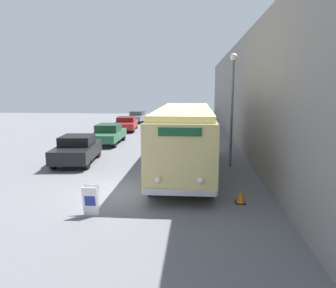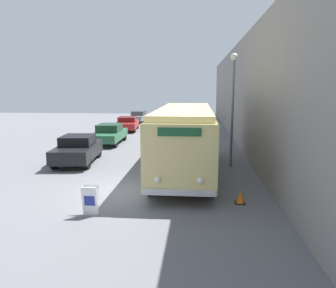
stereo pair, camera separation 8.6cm
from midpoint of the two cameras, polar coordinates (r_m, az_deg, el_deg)
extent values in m
plane|color=slate|center=(13.21, -6.92, -8.35)|extent=(80.00, 80.00, 0.00)
cube|color=gray|center=(22.51, 12.82, 8.49)|extent=(0.30, 60.00, 7.38)
cylinder|color=black|center=(12.73, -3.09, -6.78)|extent=(0.28, 0.93, 0.93)
cylinder|color=black|center=(12.64, 7.35, -6.98)|extent=(0.28, 0.93, 0.93)
cylinder|color=black|center=(19.81, -0.22, -0.79)|extent=(0.28, 0.93, 0.93)
cylinder|color=black|center=(19.75, 6.42, -0.89)|extent=(0.28, 0.93, 0.93)
cube|color=#E5D17F|center=(15.94, 2.75, 1.07)|extent=(2.61, 10.12, 2.44)
cube|color=#F3DD87|center=(15.80, 2.79, 5.88)|extent=(2.40, 9.71, 0.24)
cube|color=silver|center=(11.20, 1.76, -8.46)|extent=(2.48, 0.12, 0.20)
sphere|color=white|center=(11.17, -1.93, -6.21)|extent=(0.22, 0.22, 0.22)
sphere|color=white|center=(11.10, 5.51, -6.36)|extent=(0.22, 0.22, 0.22)
cube|color=#19512D|center=(10.78, 1.83, 2.11)|extent=(1.44, 0.06, 0.28)
cube|color=gray|center=(11.18, -13.39, -11.93)|extent=(0.45, 0.21, 0.01)
cube|color=white|center=(10.94, -13.63, -9.72)|extent=(0.50, 0.20, 0.98)
cube|color=white|center=(11.09, -13.35, -9.43)|extent=(0.50, 0.20, 0.98)
cube|color=navy|center=(10.92, -13.66, -9.63)|extent=(0.35, 0.07, 0.34)
cylinder|color=#595E60|center=(17.14, 10.91, 5.11)|extent=(0.12, 0.12, 5.51)
sphere|color=silver|center=(17.16, 11.23, 14.67)|extent=(0.36, 0.36, 0.36)
cylinder|color=black|center=(17.60, -19.45, -3.22)|extent=(0.22, 0.62, 0.62)
cylinder|color=black|center=(17.14, -14.13, -3.29)|extent=(0.22, 0.62, 0.62)
cylinder|color=black|center=(20.27, -16.91, -1.43)|extent=(0.22, 0.62, 0.62)
cylinder|color=black|center=(19.88, -12.27, -1.44)|extent=(0.22, 0.62, 0.62)
cube|color=black|center=(18.63, -15.68, -1.24)|extent=(2.34, 4.43, 0.69)
cube|color=black|center=(18.63, -15.69, 0.64)|extent=(1.82, 2.07, 0.51)
cylinder|color=black|center=(23.32, -13.29, 0.26)|extent=(0.22, 0.70, 0.70)
cylinder|color=black|center=(22.91, -9.43, 0.22)|extent=(0.22, 0.70, 0.70)
cylinder|color=black|center=(26.38, -11.31, 1.41)|extent=(0.22, 0.70, 0.70)
cylinder|color=black|center=(26.02, -7.88, 1.39)|extent=(0.22, 0.70, 0.70)
cube|color=#2D6642|center=(24.60, -10.45, 1.49)|extent=(1.98, 4.67, 0.56)
cube|color=#193824|center=(24.64, -10.43, 2.80)|extent=(1.64, 2.12, 0.54)
cylinder|color=black|center=(30.55, -9.28, 2.49)|extent=(0.22, 0.60, 0.60)
cylinder|color=black|center=(30.35, -6.21, 2.51)|extent=(0.22, 0.60, 0.60)
cylinder|color=black|center=(33.70, -8.45, 3.17)|extent=(0.22, 0.60, 0.60)
cylinder|color=black|center=(33.51, -5.67, 3.20)|extent=(0.22, 0.60, 0.60)
cube|color=#A52323|center=(31.98, -7.40, 3.37)|extent=(2.31, 4.76, 0.58)
cube|color=#5B1313|center=(32.04, -7.40, 4.32)|extent=(1.80, 2.21, 0.46)
cylinder|color=black|center=(38.29, -7.01, 4.02)|extent=(0.22, 0.65, 0.65)
cylinder|color=black|center=(37.92, -4.89, 4.00)|extent=(0.22, 0.65, 0.65)
cylinder|color=black|center=(41.07, -5.91, 4.42)|extent=(0.22, 0.65, 0.65)
cylinder|color=black|center=(40.72, -3.93, 4.41)|extent=(0.22, 0.65, 0.65)
cube|color=slate|center=(39.47, -5.43, 4.62)|extent=(2.01, 4.40, 0.56)
cube|color=#3F4043|center=(39.53, -5.40, 5.39)|extent=(1.59, 2.03, 0.49)
cube|color=black|center=(12.21, 12.27, -9.96)|extent=(0.36, 0.36, 0.03)
cone|color=orange|center=(12.13, 12.31, -8.86)|extent=(0.30, 0.30, 0.46)
camera|label=1|loc=(0.04, -90.18, -0.03)|focal=35.00mm
camera|label=2|loc=(0.04, 89.82, 0.03)|focal=35.00mm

